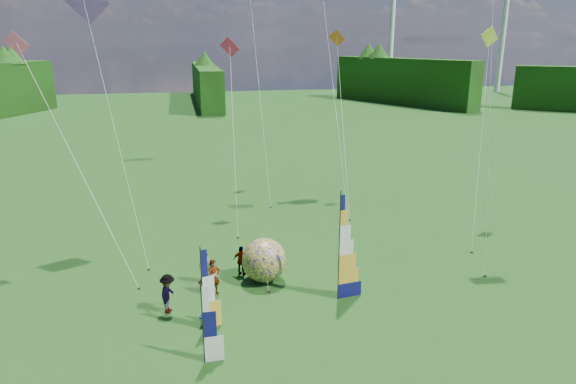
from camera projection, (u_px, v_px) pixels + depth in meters
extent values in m
plane|color=#2E4F1F|center=(332.00, 345.00, 21.16)|extent=(220.00, 220.00, 0.00)
sphere|color=#0E006E|center=(264.00, 260.00, 26.52)|extent=(2.70, 2.70, 2.30)
imported|color=#66594C|center=(214.00, 277.00, 25.15)|extent=(0.80, 0.72, 1.83)
imported|color=#66594C|center=(206.00, 268.00, 26.28)|extent=(0.90, 0.55, 1.74)
imported|color=#66594C|center=(168.00, 294.00, 23.47)|extent=(0.78, 1.29, 1.88)
imported|color=#66594C|center=(241.00, 261.00, 27.24)|extent=(1.02, 0.84, 1.64)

